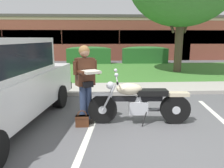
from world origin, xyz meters
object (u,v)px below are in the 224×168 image
at_px(hedge_center_left, 145,55).
at_px(hedge_left, 89,55).
at_px(motorcycle, 143,102).
at_px(brick_building, 116,38).
at_px(handbag, 82,120).
at_px(rider_person, 86,79).

bearing_deg(hedge_center_left, hedge_left, 180.00).
bearing_deg(hedge_center_left, motorcycle, -101.84).
xyz_separation_m(hedge_center_left, brick_building, (-1.64, 6.34, 1.17)).
bearing_deg(handbag, motorcycle, 5.77).
distance_m(motorcycle, rider_person, 1.35).
relative_size(rider_person, handbag, 4.74).
xyz_separation_m(motorcycle, rider_person, (-1.24, 0.06, 0.53)).
bearing_deg(brick_building, handbag, -96.51).
bearing_deg(brick_building, rider_person, -96.31).
height_order(motorcycle, handbag, motorcycle).
xyz_separation_m(motorcycle, hedge_center_left, (2.31, 11.02, 0.17)).
distance_m(hedge_left, brick_building, 6.86).
relative_size(handbag, hedge_left, 0.12).
relative_size(hedge_center_left, brick_building, 0.12).
bearing_deg(handbag, hedge_left, 91.87).
bearing_deg(brick_building, hedge_center_left, -75.50).
bearing_deg(rider_person, motorcycle, -2.63).
bearing_deg(rider_person, hedge_left, 92.32).
bearing_deg(hedge_left, motorcycle, -81.28).
relative_size(rider_person, brick_building, 0.06).
bearing_deg(hedge_center_left, rider_person, -107.96).
distance_m(motorcycle, hedge_center_left, 11.26).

